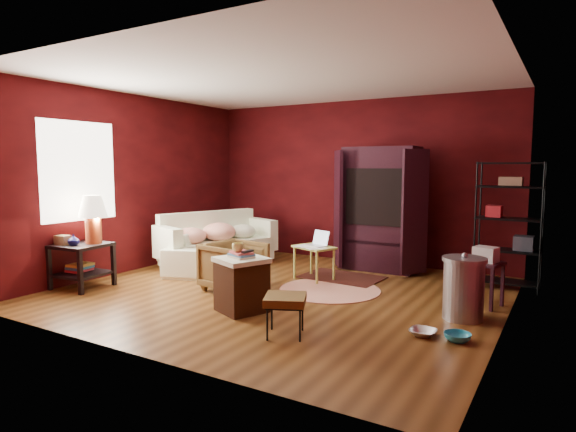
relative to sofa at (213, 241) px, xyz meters
The scene contains 18 objects.
room 2.22m from the sofa, 25.43° to the right, with size 5.54×5.04×2.84m.
sofa is the anchor object (origin of this frame).
armchair 1.67m from the sofa, 40.92° to the right, with size 0.70×0.66×0.72m, color black.
pet_bowl_steel 4.24m from the sofa, 21.53° to the right, with size 0.26×0.06×0.26m, color silver.
pet_bowl_turquoise 4.54m from the sofa, 19.81° to the right, with size 0.26×0.08×0.26m, color #29A2C3.
vase 2.28m from the sofa, 104.83° to the right, with size 0.15×0.15×0.15m, color #0B0B3A.
mug 2.66m from the sofa, 44.34° to the right, with size 0.13×0.10×0.13m, color #E3D66F.
side_table 2.09m from the sofa, 106.01° to the right, with size 0.70×0.70×1.28m.
sofa_cushions 0.05m from the sofa, 49.24° to the left, with size 1.39×2.11×0.82m.
hamper 2.63m from the sofa, 43.42° to the right, with size 0.67×0.67×0.72m.
footstool 3.55m from the sofa, 39.09° to the right, with size 0.52×0.52×0.41m.
rug_round 2.45m from the sofa, 10.39° to the right, with size 1.67×1.67×0.01m.
rug_oriental 2.28m from the sofa, ahead, with size 1.21×0.85×0.01m.
laptop_desk 1.92m from the sofa, ahead, with size 0.69×0.60×0.72m.
tv_armoire 2.82m from the sofa, 24.69° to the left, with size 1.56×0.82×1.97m.
wire_shelving 4.55m from the sofa, 11.28° to the left, with size 0.85×0.38×1.73m.
small_stand 4.29m from the sofa, ahead, with size 0.44×0.44×0.72m.
trash_can 4.24m from the sofa, 10.85° to the right, with size 0.48×0.48×0.74m.
Camera 1 is at (3.29, -5.36, 1.68)m, focal length 30.00 mm.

